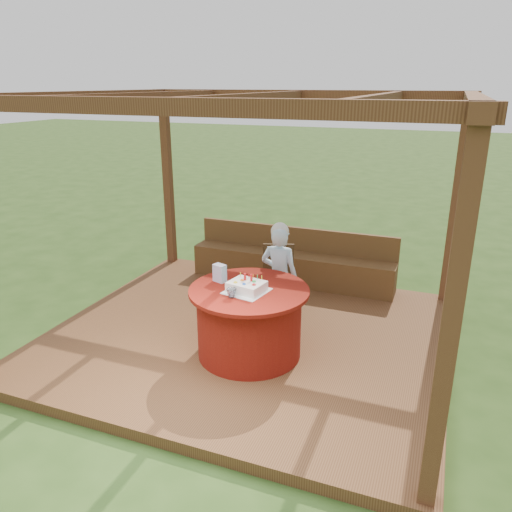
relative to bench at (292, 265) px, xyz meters
The scene contains 10 objects.
ground 1.76m from the bench, 90.00° to the right, with size 60.00×60.00×0.00m, color #274416.
deck 1.75m from the bench, 90.00° to the right, with size 4.50×4.00×0.12m, color brown.
pergola 2.65m from the bench, 90.00° to the right, with size 4.50×4.00×2.72m.
bench is the anchor object (origin of this frame).
table 2.18m from the bench, 84.88° to the right, with size 1.27×1.27×0.77m.
chair 0.98m from the bench, 83.67° to the right, with size 0.51×0.51×0.85m.
elderly_woman 1.43m from the bench, 79.37° to the right, with size 0.45×0.30×1.28m.
birthday_cake 2.32m from the bench, 84.96° to the right, with size 0.47×0.47×0.18m.
gift_bag 2.18m from the bench, 94.91° to the right, with size 0.14×0.09×0.19m, color #D489BD.
drinking_glass 2.50m from the bench, 87.36° to the right, with size 0.10×0.10×0.09m, color white.
Camera 1 is at (2.01, -4.92, 2.93)m, focal length 35.00 mm.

